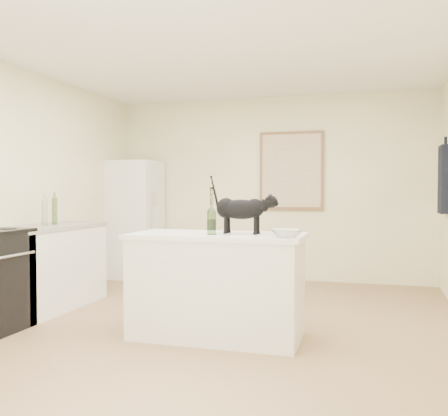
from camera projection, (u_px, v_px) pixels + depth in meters
floor at (213, 330)px, 4.56m from camera, size 5.50×5.50×0.00m
ceiling at (213, 42)px, 4.47m from camera, size 5.50×5.50×0.00m
wall_back at (271, 189)px, 7.16m from camera, size 4.50×0.00×4.50m
wall_left at (5, 188)px, 5.15m from camera, size 0.00×5.50×5.50m
island_base at (217, 288)px, 4.33m from camera, size 1.44×0.67×0.86m
island_top at (217, 236)px, 4.31m from camera, size 1.50×0.70×0.04m
left_cabinets at (49, 269)px, 5.38m from camera, size 0.60×1.40×0.86m
left_countertop at (48, 227)px, 5.37m from camera, size 0.62×1.44×0.04m
fridge at (134, 219)px, 7.33m from camera, size 0.68×0.68×1.70m
artwork_frame at (291, 171)px, 7.03m from camera, size 0.90×0.03×1.10m
artwork_canvas at (291, 171)px, 7.02m from camera, size 0.82×0.00×1.02m
hanging_garment at (443, 180)px, 5.87m from camera, size 0.08×0.34×0.80m
black_cat at (241, 212)px, 4.30m from camera, size 0.55×0.20×0.37m
wine_bottle at (212, 214)px, 4.22m from camera, size 0.09×0.09×0.35m
glass_bowl at (286, 233)px, 3.97m from camera, size 0.32×0.32×0.06m
fridge_paper at (156, 199)px, 7.21m from camera, size 0.01×0.14×0.19m
counter_bottle_cluster at (50, 212)px, 5.40m from camera, size 0.09×0.19×0.29m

